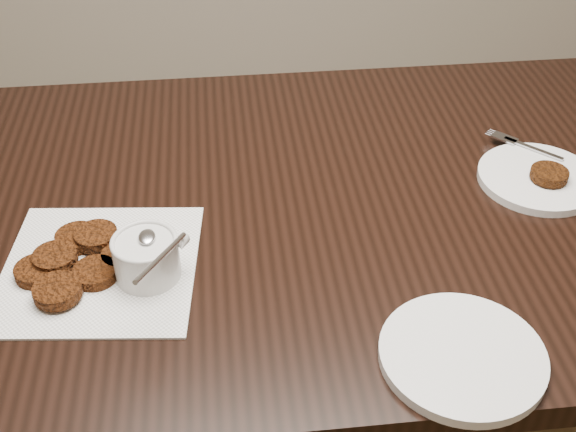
{
  "coord_description": "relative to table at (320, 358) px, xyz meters",
  "views": [
    {
      "loc": [
        -0.12,
        -0.75,
        1.42
      ],
      "look_at": [
        -0.03,
        0.03,
        0.8
      ],
      "focal_mm": 45.29,
      "sensor_mm": 36.0,
      "label": 1
    }
  ],
  "objects": [
    {
      "name": "plate_empty",
      "position": [
        0.11,
        -0.34,
        0.38
      ],
      "size": [
        0.26,
        0.26,
        0.01
      ],
      "primitive_type": "cylinder",
      "rotation": [
        0.0,
        0.0,
        0.4
      ],
      "color": "white",
      "rests_on": "table"
    },
    {
      "name": "plate_with_patty",
      "position": [
        0.34,
        0.0,
        0.39
      ],
      "size": [
        0.27,
        0.27,
        0.03
      ],
      "primitive_type": null,
      "rotation": [
        0.0,
        0.0,
        -0.8
      ],
      "color": "white",
      "rests_on": "table"
    },
    {
      "name": "patty_cluster",
      "position": [
        -0.36,
        -0.12,
        0.39
      ],
      "size": [
        0.24,
        0.24,
        0.02
      ],
      "primitive_type": null,
      "rotation": [
        0.0,
        0.0,
        0.16
      ],
      "color": "#662A0D",
      "rests_on": "napkin"
    },
    {
      "name": "table",
      "position": [
        0.0,
        0.0,
        0.0
      ],
      "size": [
        1.3,
        0.83,
        0.75
      ],
      "primitive_type": "cube",
      "color": "black",
      "rests_on": "floor"
    },
    {
      "name": "napkin",
      "position": [
        -0.33,
        -0.13,
        0.38
      ],
      "size": [
        0.29,
        0.29,
        0.0
      ],
      "primitive_type": "cube",
      "rotation": [
        0.0,
        0.0,
        -0.1
      ],
      "color": "white",
      "rests_on": "table"
    },
    {
      "name": "sauce_ramekin",
      "position": [
        -0.27,
        -0.15,
        0.44
      ],
      "size": [
        0.15,
        0.15,
        0.12
      ],
      "primitive_type": null,
      "rotation": [
        0.0,
        0.0,
        0.43
      ],
      "color": "silver",
      "rests_on": "napkin"
    }
  ]
}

